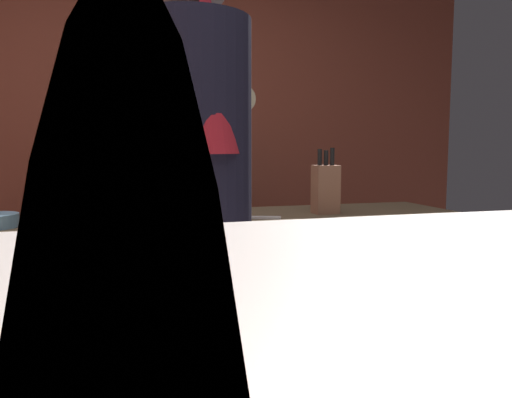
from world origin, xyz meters
TOP-DOWN VIEW (x-y plane):
  - wall_back at (0.00, 2.20)m, footprint 5.20×0.10m
  - prep_counter at (0.35, 0.59)m, footprint 2.10×0.60m
  - back_shelf at (0.16, 1.92)m, footprint 0.82×0.36m
  - bartender at (0.21, 0.14)m, footprint 0.48×0.55m
  - knife_block at (0.83, 0.60)m, footprint 0.10×0.08m
  - chefs_knife at (0.49, 0.54)m, footprint 0.24×0.11m
  - pint_glass_far at (-0.01, -1.20)m, footprint 0.08×0.08m
  - bottle_vinegar at (0.08, 1.84)m, footprint 0.07×0.07m
  - bottle_soy at (-0.20, 2.00)m, footprint 0.07×0.07m
  - bottle_hot_sauce at (0.30, 1.95)m, footprint 0.07×0.07m

SIDE VIEW (x-z plane):
  - prep_counter at x=0.35m, z-range 0.00..0.89m
  - back_shelf at x=0.16m, z-range 0.00..1.22m
  - chefs_knife at x=0.49m, z-range 0.89..0.89m
  - knife_block at x=0.83m, z-range 0.85..1.13m
  - bartender at x=0.21m, z-range 0.14..1.88m
  - pint_glass_far at x=-0.01m, z-range 1.08..1.23m
  - bottle_soy at x=-0.20m, z-range 1.20..1.40m
  - bottle_hot_sauce at x=0.30m, z-range 1.20..1.41m
  - bottle_vinegar at x=0.08m, z-range 1.20..1.44m
  - wall_back at x=0.00m, z-range 0.00..2.70m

